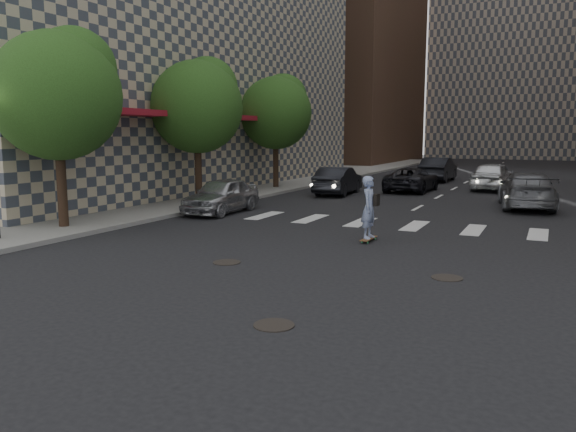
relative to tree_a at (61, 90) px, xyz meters
name	(u,v)px	position (x,y,z in m)	size (l,w,h in m)	color
ground	(276,283)	(9.45, -3.14, -4.65)	(160.00, 160.00, 0.00)	black
sidewalk_left	(214,184)	(-5.05, 16.86, -4.57)	(13.00, 80.00, 0.15)	gray
tree_a	(61,90)	(0.00, 0.00, 0.00)	(4.20, 4.20, 6.60)	#382619
tree_b	(199,103)	(0.00, 8.00, 0.00)	(4.20, 4.20, 6.60)	#382619
tree_c	(277,110)	(0.00, 16.00, 0.00)	(4.20, 4.20, 6.60)	#382619
manhole_a	(274,325)	(10.65, -5.64, -4.64)	(0.70, 0.70, 0.02)	black
manhole_b	(227,262)	(7.45, -1.94, -4.64)	(0.70, 0.70, 0.02)	black
manhole_c	(447,278)	(12.75, -1.14, -4.64)	(0.70, 0.70, 0.02)	black
skateboarder	(370,207)	(9.85, 2.35, -3.61)	(0.49, 1.00, 1.98)	brown
silver_sedan	(221,195)	(2.45, 5.82, -3.92)	(1.71, 4.25, 1.45)	#AAABB1
traffic_car_a	(338,181)	(4.29, 14.69, -3.90)	(1.58, 4.53, 1.49)	black
traffic_car_b	(526,190)	(13.76, 12.85, -3.87)	(2.19, 5.38, 1.56)	slate
traffic_car_c	(412,180)	(7.54, 17.99, -3.97)	(2.24, 4.85, 1.35)	black
traffic_car_d	(493,176)	(11.62, 20.78, -3.82)	(1.94, 4.83, 1.64)	silver
traffic_car_e	(438,169)	(7.53, 25.96, -3.82)	(1.75, 5.01, 1.65)	black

